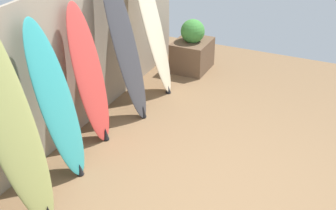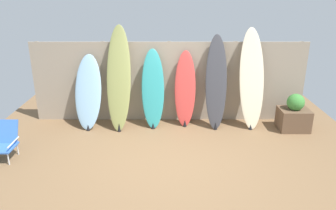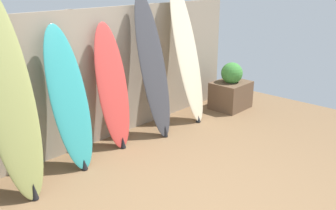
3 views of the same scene
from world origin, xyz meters
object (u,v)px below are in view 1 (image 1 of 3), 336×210
(surfboard_cream_5, at_px, (151,19))
(planter_box, at_px, (192,49))
(surfboard_teal_2, at_px, (56,102))
(surfboard_charcoal_4, at_px, (125,43))
(surfboard_olive_1, at_px, (6,114))
(surfboard_red_3, at_px, (89,76))

(surfboard_cream_5, bearing_deg, planter_box, -14.24)
(surfboard_teal_2, bearing_deg, planter_box, -4.29)
(surfboard_charcoal_4, distance_m, planter_box, 1.80)
(surfboard_teal_2, bearing_deg, surfboard_cream_5, 0.13)
(surfboard_olive_1, xyz_separation_m, surfboard_red_3, (1.41, 0.13, -0.28))
(surfboard_red_3, relative_size, planter_box, 2.04)
(surfboard_red_3, bearing_deg, surfboard_charcoal_4, -7.74)
(surfboard_olive_1, bearing_deg, surfboard_red_3, 5.17)
(surfboard_olive_1, height_order, planter_box, surfboard_olive_1)
(surfboard_olive_1, bearing_deg, surfboard_teal_2, 4.41)
(surfboard_olive_1, height_order, surfboard_red_3, surfboard_olive_1)
(surfboard_teal_2, height_order, planter_box, surfboard_teal_2)
(surfboard_teal_2, relative_size, surfboard_cream_5, 0.79)
(surfboard_teal_2, distance_m, surfboard_red_3, 0.70)
(surfboard_charcoal_4, relative_size, planter_box, 2.48)
(surfboard_teal_2, bearing_deg, surfboard_red_3, 5.95)
(surfboard_red_3, bearing_deg, planter_box, -7.34)
(surfboard_teal_2, xyz_separation_m, surfboard_charcoal_4, (1.35, -0.02, 0.15))
(surfboard_cream_5, bearing_deg, surfboard_olive_1, -178.79)
(surfboard_teal_2, relative_size, surfboard_charcoal_4, 0.85)
(surfboard_charcoal_4, bearing_deg, surfboard_teal_2, 179.31)
(surfboard_charcoal_4, height_order, surfboard_cream_5, surfboard_cream_5)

